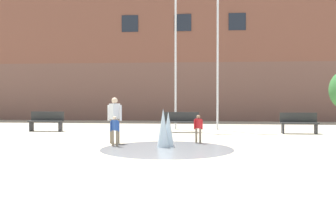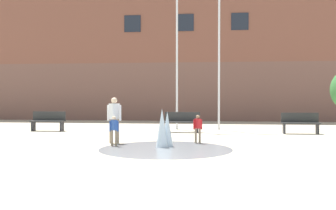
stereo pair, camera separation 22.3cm
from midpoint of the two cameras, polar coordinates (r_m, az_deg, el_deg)
name	(u,v)px [view 2 (the right image)]	position (r m, az deg, el deg)	size (l,w,h in m)	color
ground_plane	(129,172)	(8.59, -4.94, -9.72)	(100.00, 100.00, 0.00)	#BCB299
library_building	(188,60)	(28.82, 3.17, 6.54)	(36.00, 6.05, 8.53)	brown
splash_fountain	(165,134)	(12.54, 0.04, -4.19)	(4.12, 4.12, 1.25)	gray
park_bench_under_left_flagpole	(48,121)	(19.24, -16.69, -2.20)	(1.60, 0.44, 0.91)	#28282D
park_bench_under_right_flagpole	(182,122)	(17.78, 2.42, -2.43)	(1.60, 0.44, 0.91)	#28282D
park_bench_near_trashcan	(300,123)	(18.05, 18.99, -2.44)	(1.60, 0.44, 0.91)	#28282D
child_running	(114,128)	(12.97, -7.36, -3.39)	(0.31, 0.23, 0.99)	#89755B
child_in_fountain	(198,127)	(13.65, 4.81, -3.15)	(0.31, 0.24, 0.99)	#89755B
teen_by_trashcan	(114,116)	(13.72, -7.36, -1.65)	(0.50, 0.39, 1.59)	#89755B
flagpole_left	(178,38)	(19.52, 1.72, 9.71)	(0.80, 0.10, 8.48)	silver
flagpole_right	(220,43)	(19.42, 7.84, 8.91)	(0.80, 0.10, 7.93)	silver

